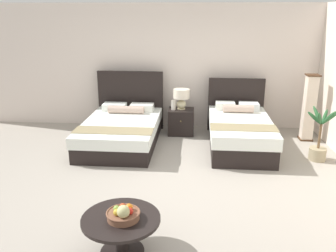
% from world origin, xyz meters
% --- Properties ---
extents(ground_plane, '(9.46, 9.38, 0.02)m').
position_xyz_m(ground_plane, '(0.00, 0.00, -0.01)').
color(ground_plane, '#A2998D').
extents(wall_back, '(9.46, 0.12, 2.65)m').
position_xyz_m(wall_back, '(0.00, 2.89, 1.33)').
color(wall_back, silver).
rests_on(wall_back, ground).
extents(bed_near_window, '(1.43, 2.18, 1.26)m').
position_xyz_m(bed_near_window, '(-1.13, 1.63, 0.28)').
color(bed_near_window, black).
rests_on(bed_near_window, ground).
extents(bed_near_corner, '(1.18, 2.11, 1.15)m').
position_xyz_m(bed_near_corner, '(1.13, 1.62, 0.31)').
color(bed_near_corner, black).
rests_on(bed_near_corner, ground).
extents(nightstand, '(0.53, 0.48, 0.53)m').
position_xyz_m(nightstand, '(0.00, 2.27, 0.27)').
color(nightstand, black).
rests_on(nightstand, ground).
extents(table_lamp, '(0.33, 0.33, 0.42)m').
position_xyz_m(table_lamp, '(0.00, 2.29, 0.80)').
color(table_lamp, beige).
rests_on(table_lamp, nightstand).
extents(vase, '(0.09, 0.09, 0.20)m').
position_xyz_m(vase, '(-0.16, 2.23, 0.63)').
color(vase, silver).
rests_on(vase, nightstand).
extents(coffee_table, '(0.83, 0.83, 0.43)m').
position_xyz_m(coffee_table, '(-0.48, -1.70, 0.31)').
color(coffee_table, black).
rests_on(coffee_table, ground).
extents(fruit_bowl, '(0.36, 0.36, 0.20)m').
position_xyz_m(fruit_bowl, '(-0.45, -1.73, 0.50)').
color(fruit_bowl, brown).
rests_on(fruit_bowl, coffee_table).
extents(floor_lamp_corner, '(0.25, 0.25, 1.32)m').
position_xyz_m(floor_lamp_corner, '(2.53, 2.10, 0.66)').
color(floor_lamp_corner, '#472C19').
rests_on(floor_lamp_corner, ground).
extents(potted_palm, '(0.55, 0.55, 0.98)m').
position_xyz_m(potted_palm, '(2.43, 1.04, 0.31)').
color(potted_palm, tan).
rests_on(potted_palm, ground).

